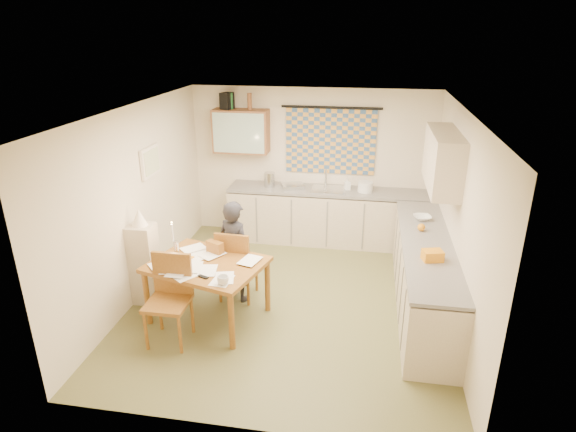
% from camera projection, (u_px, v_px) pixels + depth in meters
% --- Properties ---
extents(floor, '(4.00, 4.50, 0.02)m').
position_uv_depth(floor, '(290.00, 300.00, 6.41)').
color(floor, brown).
rests_on(floor, ground).
extents(ceiling, '(4.00, 4.50, 0.02)m').
position_uv_depth(ceiling, '(290.00, 109.00, 5.48)').
color(ceiling, white).
rests_on(ceiling, floor).
extents(wall_back, '(4.00, 0.02, 2.50)m').
position_uv_depth(wall_back, '(312.00, 164.00, 8.02)').
color(wall_back, beige).
rests_on(wall_back, floor).
extents(wall_front, '(4.00, 0.02, 2.50)m').
position_uv_depth(wall_front, '(244.00, 311.00, 3.87)').
color(wall_front, beige).
rests_on(wall_front, floor).
extents(wall_left, '(0.02, 4.50, 2.50)m').
position_uv_depth(wall_left, '(138.00, 203.00, 6.26)').
color(wall_left, beige).
rests_on(wall_left, floor).
extents(wall_right, '(0.02, 4.50, 2.50)m').
position_uv_depth(wall_right, '(459.00, 222.00, 5.63)').
color(wall_right, beige).
rests_on(wall_right, floor).
extents(window_blind, '(1.45, 0.03, 1.05)m').
position_uv_depth(window_blind, '(330.00, 142.00, 7.79)').
color(window_blind, '#345783').
rests_on(window_blind, wall_back).
extents(curtain_rod, '(1.60, 0.04, 0.04)m').
position_uv_depth(curtain_rod, '(331.00, 107.00, 7.57)').
color(curtain_rod, black).
rests_on(curtain_rod, wall_back).
extents(wall_cabinet, '(0.90, 0.34, 0.70)m').
position_uv_depth(wall_cabinet, '(241.00, 131.00, 7.83)').
color(wall_cabinet, brown).
rests_on(wall_cabinet, wall_back).
extents(wall_cabinet_glass, '(0.84, 0.02, 0.64)m').
position_uv_depth(wall_cabinet_glass, '(238.00, 133.00, 7.67)').
color(wall_cabinet_glass, '#99B2A5').
rests_on(wall_cabinet_glass, wall_back).
extents(upper_cabinet_right, '(0.34, 1.30, 0.70)m').
position_uv_depth(upper_cabinet_right, '(443.00, 160.00, 5.95)').
color(upper_cabinet_right, '#BDA98C').
rests_on(upper_cabinet_right, wall_right).
extents(framed_print, '(0.04, 0.50, 0.40)m').
position_uv_depth(framed_print, '(150.00, 161.00, 6.45)').
color(framed_print, '#F3E4CF').
rests_on(framed_print, wall_left).
extents(print_canvas, '(0.01, 0.42, 0.32)m').
position_uv_depth(print_canvas, '(152.00, 161.00, 6.45)').
color(print_canvas, white).
rests_on(print_canvas, wall_left).
extents(counter_back, '(3.30, 0.62, 0.92)m').
position_uv_depth(counter_back, '(329.00, 216.00, 7.98)').
color(counter_back, '#BDA98C').
rests_on(counter_back, floor).
extents(counter_right, '(0.62, 2.95, 0.92)m').
position_uv_depth(counter_right, '(424.00, 276.00, 6.08)').
color(counter_right, '#BDA98C').
rests_on(counter_right, floor).
extents(stove, '(0.58, 0.58, 0.90)m').
position_uv_depth(stove, '(431.00, 315.00, 5.26)').
color(stove, white).
rests_on(stove, floor).
extents(sink, '(0.56, 0.46, 0.10)m').
position_uv_depth(sink, '(329.00, 192.00, 7.82)').
color(sink, silver).
rests_on(sink, counter_back).
extents(tap, '(0.04, 0.04, 0.28)m').
position_uv_depth(tap, '(326.00, 178.00, 7.93)').
color(tap, silver).
rests_on(tap, counter_back).
extents(dish_rack, '(0.43, 0.40, 0.06)m').
position_uv_depth(dish_rack, '(293.00, 186.00, 7.89)').
color(dish_rack, silver).
rests_on(dish_rack, counter_back).
extents(kettle, '(0.18, 0.18, 0.24)m').
position_uv_depth(kettle, '(270.00, 180.00, 7.91)').
color(kettle, silver).
rests_on(kettle, counter_back).
extents(mixing_bowl, '(0.24, 0.24, 0.16)m').
position_uv_depth(mixing_bowl, '(365.00, 187.00, 7.69)').
color(mixing_bowl, white).
rests_on(mixing_bowl, counter_back).
extents(soap_bottle, '(0.14, 0.14, 0.20)m').
position_uv_depth(soap_bottle, '(347.00, 184.00, 7.77)').
color(soap_bottle, white).
rests_on(soap_bottle, counter_back).
extents(bowl, '(0.34, 0.34, 0.06)m').
position_uv_depth(bowl, '(422.00, 218.00, 6.58)').
color(bowl, white).
rests_on(bowl, counter_right).
extents(orange_bag, '(0.25, 0.21, 0.12)m').
position_uv_depth(orange_bag, '(433.00, 255.00, 5.42)').
color(orange_bag, orange).
rests_on(orange_bag, counter_right).
extents(fruit_orange, '(0.10, 0.10, 0.10)m').
position_uv_depth(fruit_orange, '(421.00, 227.00, 6.21)').
color(fruit_orange, orange).
rests_on(fruit_orange, counter_right).
extents(speaker, '(0.22, 0.24, 0.26)m').
position_uv_depth(speaker, '(227.00, 101.00, 7.69)').
color(speaker, black).
rests_on(speaker, wall_cabinet).
extents(bottle_green, '(0.08, 0.08, 0.26)m').
position_uv_depth(bottle_green, '(231.00, 101.00, 7.68)').
color(bottle_green, '#195926').
rests_on(bottle_green, wall_cabinet).
extents(bottle_brown, '(0.07, 0.07, 0.26)m').
position_uv_depth(bottle_brown, '(250.00, 101.00, 7.63)').
color(bottle_brown, brown).
rests_on(bottle_brown, wall_cabinet).
extents(dining_table, '(1.51, 1.30, 0.75)m').
position_uv_depth(dining_table, '(209.00, 290.00, 5.89)').
color(dining_table, brown).
rests_on(dining_table, floor).
extents(chair_far, '(0.47, 0.47, 0.99)m').
position_uv_depth(chair_far, '(238.00, 276.00, 6.36)').
color(chair_far, brown).
rests_on(chair_far, floor).
extents(chair_near, '(0.47, 0.47, 1.02)m').
position_uv_depth(chair_near, '(170.00, 316.00, 5.47)').
color(chair_near, brown).
rests_on(chair_near, floor).
extents(person, '(0.77, 0.73, 1.37)m').
position_uv_depth(person, '(235.00, 251.00, 6.21)').
color(person, black).
rests_on(person, floor).
extents(shelf_stand, '(0.32, 0.30, 1.08)m').
position_uv_depth(shelf_stand, '(145.00, 264.00, 6.19)').
color(shelf_stand, '#BDA98C').
rests_on(shelf_stand, floor).
extents(lampshade, '(0.20, 0.20, 0.22)m').
position_uv_depth(lampshade, '(139.00, 217.00, 5.95)').
color(lampshade, '#F3E4CF').
rests_on(lampshade, shelf_stand).
extents(letter_rack, '(0.24, 0.19, 0.16)m').
position_uv_depth(letter_rack, '(215.00, 247.00, 5.97)').
color(letter_rack, brown).
rests_on(letter_rack, dining_table).
extents(mug, '(0.15, 0.15, 0.10)m').
position_uv_depth(mug, '(223.00, 280.00, 5.26)').
color(mug, white).
rests_on(mug, dining_table).
extents(magazine, '(0.28, 0.32, 0.02)m').
position_uv_depth(magazine, '(165.00, 263.00, 5.74)').
color(magazine, maroon).
rests_on(magazine, dining_table).
extents(book, '(0.30, 0.34, 0.02)m').
position_uv_depth(book, '(177.00, 258.00, 5.85)').
color(book, orange).
rests_on(book, dining_table).
extents(orange_box, '(0.12, 0.08, 0.04)m').
position_uv_depth(orange_box, '(170.00, 268.00, 5.60)').
color(orange_box, orange).
rests_on(orange_box, dining_table).
extents(eyeglasses, '(0.14, 0.09, 0.02)m').
position_uv_depth(eyeglasses, '(203.00, 277.00, 5.42)').
color(eyeglasses, black).
rests_on(eyeglasses, dining_table).
extents(candle_holder, '(0.08, 0.08, 0.18)m').
position_uv_depth(candle_holder, '(176.00, 247.00, 5.95)').
color(candle_holder, silver).
rests_on(candle_holder, dining_table).
extents(candle, '(0.03, 0.03, 0.22)m').
position_uv_depth(candle, '(172.00, 233.00, 5.87)').
color(candle, white).
rests_on(candle, dining_table).
extents(candle_flame, '(0.02, 0.02, 0.02)m').
position_uv_depth(candle_flame, '(172.00, 223.00, 5.86)').
color(candle_flame, '#FFCC66').
rests_on(candle_flame, dining_table).
extents(papers, '(1.33, 1.05, 0.02)m').
position_uv_depth(papers, '(197.00, 265.00, 5.68)').
color(papers, white).
rests_on(papers, dining_table).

